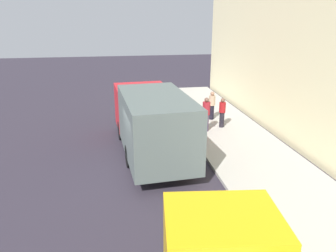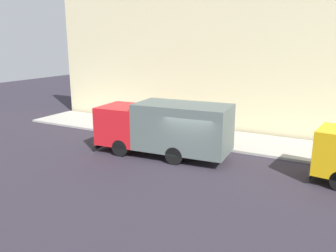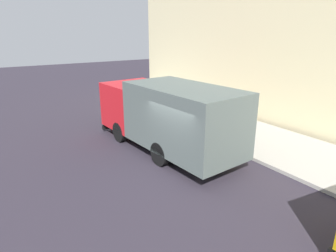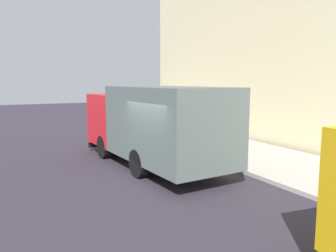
{
  "view_description": "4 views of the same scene",
  "coord_description": "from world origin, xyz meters",
  "px_view_note": "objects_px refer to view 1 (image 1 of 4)",
  "views": [
    {
      "loc": [
        -0.82,
        -11.62,
        5.99
      ],
      "look_at": [
        1.48,
        1.84,
        1.32
      ],
      "focal_mm": 34.71,
      "sensor_mm": 36.0,
      "label": 1
    },
    {
      "loc": [
        -15.27,
        -6.78,
        6.21
      ],
      "look_at": [
        0.97,
        1.84,
        1.63
      ],
      "focal_mm": 36.77,
      "sensor_mm": 36.0,
      "label": 2
    },
    {
      "loc": [
        -5.77,
        -8.04,
        4.99
      ],
      "look_at": [
        0.73,
        1.82,
        1.13
      ],
      "focal_mm": 31.22,
      "sensor_mm": 36.0,
      "label": 3
    },
    {
      "loc": [
        -4.28,
        -9.0,
        3.14
      ],
      "look_at": [
        1.59,
        2.38,
        1.4
      ],
      "focal_mm": 35.2,
      "sensor_mm": 36.0,
      "label": 4
    }
  ],
  "objects_px": {
    "large_utility_truck": "(151,119)",
    "traffic_cone_orange": "(202,121)",
    "pedestrian_walking": "(222,112)",
    "pedestrian_standing": "(212,105)",
    "pedestrian_third": "(206,114)"
  },
  "relations": [
    {
      "from": "pedestrian_walking",
      "to": "traffic_cone_orange",
      "type": "height_order",
      "value": "pedestrian_walking"
    },
    {
      "from": "pedestrian_standing",
      "to": "pedestrian_walking",
      "type": "bearing_deg",
      "value": 29.05
    },
    {
      "from": "pedestrian_walking",
      "to": "pedestrian_standing",
      "type": "xyz_separation_m",
      "value": [
        -0.14,
        1.46,
        0.02
      ]
    },
    {
      "from": "pedestrian_walking",
      "to": "pedestrian_third",
      "type": "xyz_separation_m",
      "value": [
        -1.05,
        -0.5,
        0.09
      ]
    },
    {
      "from": "large_utility_truck",
      "to": "pedestrian_walking",
      "type": "height_order",
      "value": "large_utility_truck"
    },
    {
      "from": "pedestrian_third",
      "to": "traffic_cone_orange",
      "type": "xyz_separation_m",
      "value": [
        0.0,
        0.67,
        -0.62
      ]
    },
    {
      "from": "large_utility_truck",
      "to": "pedestrian_third",
      "type": "distance_m",
      "value": 3.86
    },
    {
      "from": "large_utility_truck",
      "to": "pedestrian_third",
      "type": "bearing_deg",
      "value": 30.24
    },
    {
      "from": "pedestrian_walking",
      "to": "pedestrian_third",
      "type": "height_order",
      "value": "pedestrian_third"
    },
    {
      "from": "pedestrian_third",
      "to": "pedestrian_standing",
      "type": "bearing_deg",
      "value": 75.26
    },
    {
      "from": "large_utility_truck",
      "to": "pedestrian_standing",
      "type": "xyz_separation_m",
      "value": [
        4.08,
        4.11,
        -0.61
      ]
    },
    {
      "from": "pedestrian_walking",
      "to": "pedestrian_third",
      "type": "bearing_deg",
      "value": -35.31
    },
    {
      "from": "traffic_cone_orange",
      "to": "pedestrian_third",
      "type": "bearing_deg",
      "value": -90.01
    },
    {
      "from": "large_utility_truck",
      "to": "traffic_cone_orange",
      "type": "relative_size",
      "value": 11.12
    },
    {
      "from": "pedestrian_third",
      "to": "pedestrian_walking",
      "type": "bearing_deg",
      "value": 35.64
    }
  ]
}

